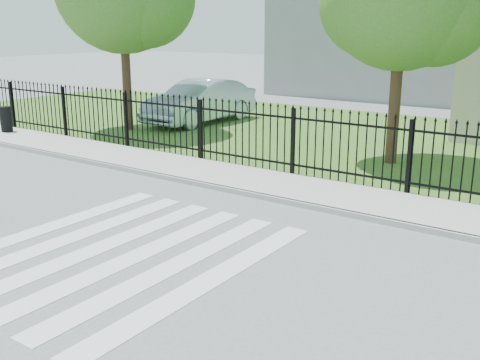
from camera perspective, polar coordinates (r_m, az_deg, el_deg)
The scene contains 8 objects.
ground at distance 10.03m, azimuth -12.20°, elevation -7.11°, with size 120.00×120.00×0.00m, color slate.
crosswalk at distance 10.03m, azimuth -12.20°, elevation -7.08°, with size 5.00×5.50×0.01m, color silver, non-canonical shape.
sidewalk at distance 13.69m, azimuth 3.22°, elevation -0.41°, with size 40.00×2.00×0.12m, color #ADAAA3.
curb at distance 12.88m, azimuth 0.86°, elevation -1.41°, with size 40.00×0.12×0.12m, color #ADAAA3.
grass_strip at distance 19.84m, azimuth 14.00°, elevation 3.96°, with size 40.00×12.00×0.02m, color #375E20.
iron_fence at distance 14.32m, azimuth 5.39°, elevation 3.72°, with size 26.00×0.04×1.80m.
parked_car at distance 22.66m, azimuth -4.07°, elevation 7.97°, with size 1.80×5.17×1.70m, color #9EB4C7.
litter_bin at distance 21.81m, azimuth -22.67°, elevation 5.73°, with size 0.40×0.40×0.90m, color black.
Camera 1 is at (6.92, -6.20, 3.78)m, focal length 42.00 mm.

